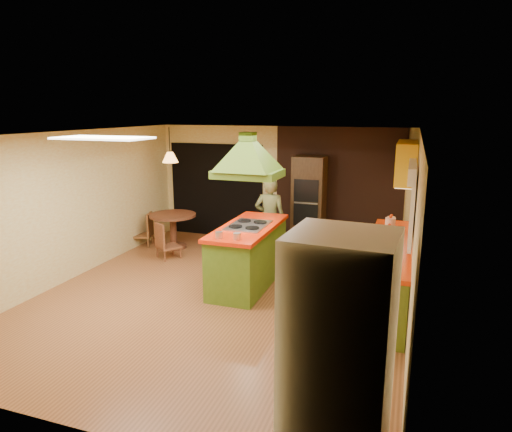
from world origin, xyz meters
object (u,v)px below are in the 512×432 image
at_px(kitchen_island, 248,255).
at_px(dining_table, 173,224).
at_px(man, 270,219).
at_px(canister_large, 390,225).
at_px(refrigerator, 338,352).
at_px(wall_oven, 309,203).

distance_m(kitchen_island, dining_table, 2.62).
bearing_deg(man, dining_table, -10.22).
bearing_deg(canister_large, man, 162.12).
bearing_deg(refrigerator, kitchen_island, 124.10).
xyz_separation_m(kitchen_island, dining_table, (-2.19, 1.44, -0.00)).
height_order(wall_oven, dining_table, wall_oven).
distance_m(refrigerator, wall_oven, 5.98).
xyz_separation_m(kitchen_island, canister_large, (2.18, 0.64, 0.53)).
bearing_deg(kitchen_island, canister_large, 16.35).
height_order(man, canister_large, man).
xyz_separation_m(dining_table, canister_large, (4.37, -0.80, 0.53)).
xyz_separation_m(man, dining_table, (-2.14, 0.08, -0.30)).
relative_size(refrigerator, wall_oven, 1.01).
distance_m(wall_oven, canister_large, 2.41).
xyz_separation_m(refrigerator, dining_table, (-4.19, 4.88, -0.47)).
relative_size(kitchen_island, refrigerator, 1.04).
relative_size(kitchen_island, canister_large, 8.50).
relative_size(man, wall_oven, 0.83).
height_order(kitchen_island, man, man).
bearing_deg(refrigerator, man, 117.07).
bearing_deg(dining_table, refrigerator, -49.33).
height_order(refrigerator, wall_oven, refrigerator).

